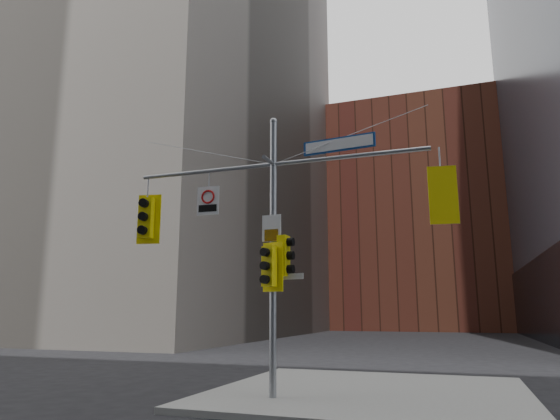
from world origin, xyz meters
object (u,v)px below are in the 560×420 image
Objects in this scene: signal_assembly at (273,223)px; traffic_light_east_arm at (442,197)px; traffic_light_pole_side at (285,256)px; traffic_light_pole_front at (269,266)px; traffic_light_west_arm at (146,218)px; regulatory_sign_arm at (208,200)px; street_sign_blade at (339,144)px.

signal_assembly is 4.20m from traffic_light_east_arm.
signal_assembly is at bearing 94.40° from traffic_light_pole_side.
traffic_light_east_arm is at bearing 17.20° from traffic_light_pole_front.
regulatory_sign_arm is (1.97, -0.03, 0.38)m from traffic_light_west_arm.
signal_assembly reaches higher than regulatory_sign_arm.
signal_assembly is 1.16m from traffic_light_pole_front.
traffic_light_pole_front is at bearing -14.81° from traffic_light_west_arm.
traffic_light_pole_front is at bearing -4.93° from traffic_light_east_arm.
signal_assembly is 10.10× the size of regulatory_sign_arm.
traffic_light_pole_front is at bearing 133.78° from traffic_light_pole_side.
street_sign_blade is at bearing -86.40° from traffic_light_pole_side.
street_sign_blade is (1.77, 0.27, 3.06)m from traffic_light_pole_front.
traffic_light_pole_front is (0.00, -0.27, -1.13)m from signal_assembly.
regulatory_sign_arm reaches higher than traffic_light_west_arm.
signal_assembly is at bearing -173.71° from street_sign_blade.
traffic_light_west_arm is 1.16× the size of traffic_light_pole_front.
traffic_light_pole_side is 0.83× the size of traffic_light_pole_front.
traffic_light_pole_side is (-3.86, 0.00, -1.24)m from traffic_light_east_arm.
traffic_light_east_arm is 6.08m from regulatory_sign_arm.
signal_assembly is at bearing -2.69° from regulatory_sign_arm.
regulatory_sign_arm is at bearing 94.27° from traffic_light_pole_side.
traffic_light_pole_front is at bearing -89.70° from signal_assembly.
traffic_light_west_arm is at bearing 175.71° from regulatory_sign_arm.
traffic_light_pole_side is 3.14m from street_sign_blade.
traffic_light_east_arm is 4.45m from traffic_light_pole_front.
street_sign_blade is at bearing 22.24° from traffic_light_pole_front.
traffic_light_pole_front is at bearing -10.74° from regulatory_sign_arm.
traffic_light_east_arm is 1.71× the size of regulatory_sign_arm.
signal_assembly reaches higher than traffic_light_pole_front.
traffic_light_west_arm reaches higher than traffic_light_pole_side.
regulatory_sign_arm is at bearing -179.39° from signal_assembly.
traffic_light_pole_side reaches higher than traffic_light_pole_front.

